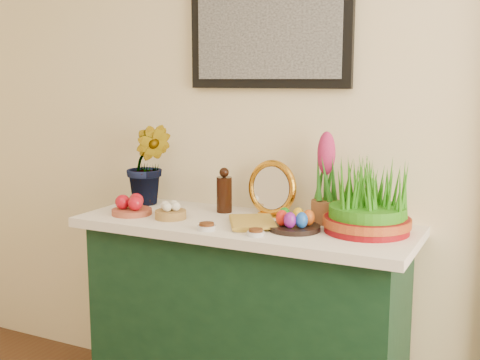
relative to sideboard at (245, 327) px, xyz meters
name	(u,v)px	position (x,y,z in m)	size (l,w,h in m)	color
sideboard	(245,327)	(0.00, 0.00, 0.00)	(1.30, 0.45, 0.85)	#13361F
tablecloth	(245,226)	(0.00, 0.00, 0.45)	(1.40, 0.55, 0.04)	white
hyacinth_green	(148,151)	(-0.55, 0.11, 0.72)	(0.25, 0.21, 0.50)	#29781D
apple_bowl	(132,206)	(-0.50, -0.10, 0.50)	(0.20, 0.20, 0.09)	#A44E36
garlic_basket	(171,211)	(-0.30, -0.10, 0.50)	(0.17, 0.17, 0.07)	#A68343
vinegar_cruet	(224,193)	(-0.16, 0.11, 0.55)	(0.07, 0.07, 0.20)	black
mirror	(272,189)	(0.06, 0.15, 0.58)	(0.25, 0.10, 0.24)	orange
book	(230,222)	(-0.02, -0.10, 0.48)	(0.16, 0.23, 0.03)	gold
spice_dish_left	(207,227)	(-0.07, -0.20, 0.48)	(0.07, 0.07, 0.03)	silver
spice_dish_right	(256,233)	(0.14, -0.20, 0.48)	(0.07, 0.07, 0.03)	silver
egg_plate	(294,223)	(0.24, -0.06, 0.50)	(0.23, 0.23, 0.08)	black
hyacinth_pink	(326,182)	(0.30, 0.12, 0.63)	(0.11, 0.11, 0.37)	brown
wheatgrass_sabzeh	(367,201)	(0.50, 0.04, 0.59)	(0.34, 0.34, 0.28)	maroon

